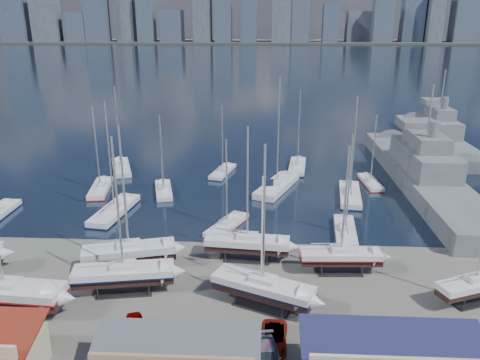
# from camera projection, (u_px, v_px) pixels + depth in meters

# --- Properties ---
(ground) EXTENTS (1400.00, 1400.00, 0.00)m
(ground) POSITION_uv_depth(u_px,v_px,m) (202.00, 285.00, 49.13)
(ground) COLOR #605E59
(ground) RESTS_ON ground
(water) EXTENTS (1400.00, 600.00, 0.40)m
(water) POSITION_uv_depth(u_px,v_px,m) (257.00, 59.00, 342.25)
(water) COLOR #182637
(water) RESTS_ON ground
(far_shore) EXTENTS (1400.00, 80.00, 2.20)m
(far_shore) POSITION_uv_depth(u_px,v_px,m) (260.00, 42.00, 587.65)
(far_shore) COLOR #2D332D
(far_shore) RESTS_ON ground
(skyline) EXTENTS (639.14, 43.80, 107.69)m
(skyline) POSITION_uv_depth(u_px,v_px,m) (254.00, 10.00, 569.90)
(skyline) COLOR #475166
(skyline) RESTS_ON far_shore
(sailboat_cradle_1) EXTENTS (11.42, 3.96, 17.97)m
(sailboat_cradle_1) POSITION_uv_depth(u_px,v_px,m) (5.00, 293.00, 43.74)
(sailboat_cradle_1) COLOR #2D2D33
(sailboat_cradle_1) RESTS_ON ground
(sailboat_cradle_2) EXTENTS (10.43, 5.40, 16.37)m
(sailboat_cradle_2) POSITION_uv_depth(u_px,v_px,m) (129.00, 252.00, 51.63)
(sailboat_cradle_2) COLOR #2D2D33
(sailboat_cradle_2) RESTS_ON ground
(sailboat_cradle_3) EXTENTS (10.43, 4.51, 16.29)m
(sailboat_cradle_3) POSITION_uv_depth(u_px,v_px,m) (124.00, 274.00, 47.20)
(sailboat_cradle_3) COLOR #2D2D33
(sailboat_cradle_3) RESTS_ON ground
(sailboat_cradle_4) EXTENTS (9.83, 3.58, 15.73)m
(sailboat_cradle_4) POSITION_uv_depth(u_px,v_px,m) (247.00, 243.00, 53.76)
(sailboat_cradle_4) COLOR #2D2D33
(sailboat_cradle_4) RESTS_ON ground
(sailboat_cradle_5) EXTENTS (10.36, 6.63, 16.26)m
(sailboat_cradle_5) POSITION_uv_depth(u_px,v_px,m) (263.00, 287.00, 44.78)
(sailboat_cradle_5) COLOR #2D2D33
(sailboat_cradle_5) RESTS_ON ground
(sailboat_cradle_6) EXTENTS (8.94, 2.91, 14.40)m
(sailboat_cradle_6) POSITION_uv_depth(u_px,v_px,m) (341.00, 256.00, 50.95)
(sailboat_cradle_6) COLOR #2D2D33
(sailboat_cradle_6) RESTS_ON ground
(sailboat_cradle_7) EXTENTS (8.31, 5.09, 13.35)m
(sailboat_cradle_7) POSITION_uv_depth(u_px,v_px,m) (475.00, 285.00, 45.46)
(sailboat_cradle_7) COLOR #2D2D33
(sailboat_cradle_7) RESTS_ON ground
(sailboat_moored_1) EXTENTS (4.27, 10.08, 14.60)m
(sailboat_moored_1) POSITION_uv_depth(u_px,v_px,m) (101.00, 189.00, 76.10)
(sailboat_moored_1) COLOR black
(sailboat_moored_1) RESTS_ON water
(sailboat_moored_2) EXTENTS (6.42, 11.13, 16.22)m
(sailboat_moored_2) POSITION_uv_depth(u_px,v_px,m) (121.00, 169.00, 86.72)
(sailboat_moored_2) COLOR black
(sailboat_moored_2) RESTS_ON water
(sailboat_moored_3) EXTENTS (4.75, 11.73, 17.03)m
(sailboat_moored_3) POSITION_uv_depth(u_px,v_px,m) (115.00, 212.00, 67.03)
(sailboat_moored_3) COLOR black
(sailboat_moored_3) RESTS_ON water
(sailboat_moored_4) EXTENTS (4.53, 9.07, 13.19)m
(sailboat_moored_4) POSITION_uv_depth(u_px,v_px,m) (164.00, 191.00, 75.31)
(sailboat_moored_4) COLOR black
(sailboat_moored_4) RESTS_ON water
(sailboat_moored_5) EXTENTS (4.50, 9.10, 13.11)m
(sailboat_moored_5) POSITION_uv_depth(u_px,v_px,m) (223.00, 172.00, 84.61)
(sailboat_moored_5) COLOR black
(sailboat_moored_5) RESTS_ON water
(sailboat_moored_6) EXTENTS (5.76, 8.77, 12.79)m
(sailboat_moored_6) POSITION_uv_depth(u_px,v_px,m) (227.00, 226.00, 62.49)
(sailboat_moored_6) COLOR black
(sailboat_moored_6) RESTS_ON water
(sailboat_moored_7) EXTENTS (7.95, 13.00, 19.02)m
(sailboat_moored_7) POSITION_uv_depth(u_px,v_px,m) (277.00, 188.00, 76.82)
(sailboat_moored_7) COLOR black
(sailboat_moored_7) RESTS_ON water
(sailboat_moored_8) EXTENTS (3.97, 10.55, 15.40)m
(sailboat_moored_8) POSITION_uv_depth(u_px,v_px,m) (297.00, 168.00, 87.45)
(sailboat_moored_8) COLOR black
(sailboat_moored_8) RESTS_ON water
(sailboat_moored_9) EXTENTS (3.48, 9.46, 13.98)m
(sailboat_moored_9) POSITION_uv_depth(u_px,v_px,m) (345.00, 232.00, 60.57)
(sailboat_moored_9) COLOR black
(sailboat_moored_9) RESTS_ON water
(sailboat_moored_10) EXTENTS (4.49, 11.42, 16.63)m
(sailboat_moored_10) POSITION_uv_depth(u_px,v_px,m) (350.00, 196.00, 73.09)
(sailboat_moored_10) COLOR black
(sailboat_moored_10) RESTS_ON water
(sailboat_moored_11) EXTENTS (2.98, 8.47, 12.43)m
(sailboat_moored_11) POSITION_uv_depth(u_px,v_px,m) (370.00, 183.00, 79.05)
(sailboat_moored_11) COLOR black
(sailboat_moored_11) RESTS_ON water
(naval_ship_east) EXTENTS (8.61, 52.37, 18.71)m
(naval_ship_east) POSITION_uv_depth(u_px,v_px,m) (422.00, 175.00, 78.85)
(naval_ship_east) COLOR slate
(naval_ship_east) RESTS_ON water
(naval_ship_west) EXTENTS (7.15, 44.07, 17.96)m
(naval_ship_west) POSITION_uv_depth(u_px,v_px,m) (436.00, 137.00, 104.68)
(naval_ship_west) COLOR slate
(naval_ship_west) RESTS_ON water
(car_a) EXTENTS (2.90, 4.29, 1.36)m
(car_a) POSITION_uv_depth(u_px,v_px,m) (136.00, 327.00, 41.18)
(car_a) COLOR gray
(car_a) RESTS_ON ground
(car_b) EXTENTS (4.76, 3.21, 1.48)m
(car_b) POSITION_uv_depth(u_px,v_px,m) (160.00, 342.00, 39.20)
(car_b) COLOR gray
(car_b) RESTS_ON ground
(car_c) EXTENTS (2.50, 4.95, 1.34)m
(car_c) POSITION_uv_depth(u_px,v_px,m) (274.00, 338.00, 39.83)
(car_c) COLOR gray
(car_c) RESTS_ON ground
(car_d) EXTENTS (2.88, 5.53, 1.53)m
(car_d) POSITION_uv_depth(u_px,v_px,m) (267.00, 357.00, 37.41)
(car_d) COLOR gray
(car_d) RESTS_ON ground
(flagpole) EXTENTS (1.08, 0.12, 12.27)m
(flagpole) POSITION_uv_depth(u_px,v_px,m) (263.00, 226.00, 46.11)
(flagpole) COLOR white
(flagpole) RESTS_ON ground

